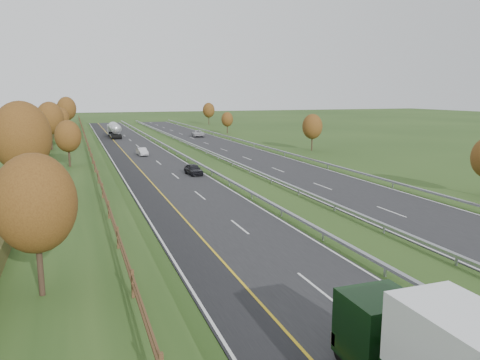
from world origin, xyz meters
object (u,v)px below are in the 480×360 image
Objects in this scene: car_small_far at (115,129)px; car_oncoming at (198,133)px; road_tanker at (114,129)px; car_silver_mid at (142,152)px; car_dark_near at (193,169)px.

car_oncoming reaches higher than car_small_far.
car_silver_mid is at bearing -87.54° from road_tanker.
car_small_far is 0.86× the size of car_oncoming.
car_dark_near is at bearing -84.92° from car_silver_mid.
car_silver_mid is 0.80× the size of car_small_far.
car_oncoming is at bearing -14.43° from road_tanker.
road_tanker is 19.38m from car_oncoming.
road_tanker is 2.00× the size of car_oncoming.
road_tanker is at bearing 90.84° from car_dark_near.
car_small_far reaches higher than car_silver_mid.
car_small_far is at bearing 88.26° from car_dark_near.
car_dark_near is 74.16m from car_small_far.
road_tanker is at bearing 87.99° from car_silver_mid.
car_silver_mid is at bearing 66.18° from car_oncoming.
road_tanker reaches higher than car_silver_mid.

